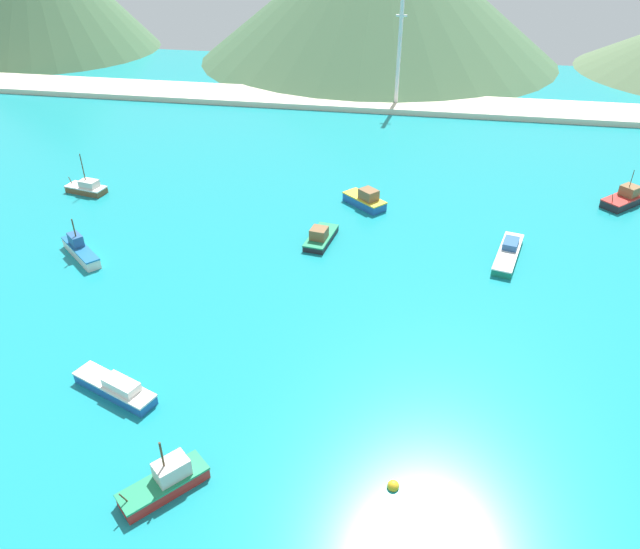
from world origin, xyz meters
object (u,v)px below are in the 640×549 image
Objects in this scene: fishing_boat_2 at (87,188)px; fishing_boat_8 at (80,250)px; fishing_boat_0 at (321,237)px; fishing_boat_3 at (508,253)px; fishing_boat_4 at (625,198)px; fishing_boat_6 at (116,388)px; fishing_boat_1 at (166,481)px; radio_tower at (399,52)px; buoy_1 at (393,486)px; fishing_boat_7 at (365,200)px.

fishing_boat_8 is (9.37, -19.24, 0.14)m from fishing_boat_2.
fishing_boat_0 is 1.12× the size of fishing_boat_2.
fishing_boat_3 is 28.09m from fishing_boat_4.
fishing_boat_6 is at bearing -58.71° from fishing_boat_2.
fishing_boat_1 is 0.30× the size of radio_tower.
fishing_boat_1 is 7.17× the size of buoy_1.
fishing_boat_3 is (30.88, 43.53, -0.29)m from fishing_boat_1.
fishing_boat_6 is 29.19m from fishing_boat_8.
fishing_boat_6 is (-14.40, -33.57, -0.02)m from fishing_boat_0.
fishing_boat_8 reaches higher than fishing_boat_3.
fishing_boat_6 is at bearing -113.22° from fishing_boat_0.
fishing_boat_1 is 1.02× the size of fishing_boat_2.
fishing_boat_7 is (10.10, 55.93, 0.08)m from fishing_boat_1.
fishing_boat_4 reaches higher than fishing_boat_7.
fishing_boat_1 is at bearing -96.82° from fishing_boat_0.
fishing_boat_2 is 73.04m from buoy_1.
fishing_boat_4 is 68.26m from buoy_1.
radio_tower is at bearing 84.76° from fishing_boat_0.
fishing_boat_8 reaches higher than fishing_boat_6.
radio_tower reaches higher than fishing_boat_4.
fishing_boat_4 is at bearing 42.16° from fishing_boat_6.
fishing_boat_3 is at bearing 72.65° from buoy_1.
fishing_boat_4 is 1.08× the size of fishing_boat_7.
fishing_boat_2 is 0.73× the size of fishing_boat_6.
fishing_boat_2 is 21.40m from fishing_boat_8.
fishing_boat_7 reaches higher than fishing_boat_6.
buoy_1 is (-32.00, -60.28, -0.82)m from fishing_boat_4.
fishing_boat_4 reaches higher than fishing_boat_0.
fishing_boat_4 is 41.03m from fishing_boat_7.
fishing_boat_3 is at bearing -30.82° from fishing_boat_7.
radio_tower is at bearing 131.18° from fishing_boat_4.
fishing_boat_2 is at bearing 123.80° from fishing_boat_1.
radio_tower is (-39.21, 44.82, 11.23)m from fishing_boat_4.
fishing_boat_4 is at bearing 21.50° from fishing_boat_8.
fishing_boat_0 reaches higher than fishing_boat_6.
fishing_boat_2 is 0.88× the size of fishing_boat_4.
fishing_boat_4 reaches higher than buoy_1.
fishing_boat_1 reaches higher than fishing_boat_7.
fishing_boat_2 reaches higher than buoy_1.
fishing_boat_3 is at bearing -73.13° from radio_tower.
buoy_1 is at bearing -107.35° from fishing_boat_3.
radio_tower is (11.16, 108.58, 11.22)m from fishing_boat_1.
fishing_boat_1 is at bearing -169.29° from buoy_1.
fishing_boat_2 is 73.48m from radio_tower.
fishing_boat_2 reaches higher than fishing_boat_8.
fishing_boat_0 is 0.70× the size of fishing_boat_3.
radio_tower is (-7.21, 105.10, 12.05)m from buoy_1.
radio_tower reaches higher than fishing_boat_3.
fishing_boat_3 is 24.20m from fishing_boat_7.
fishing_boat_6 is (26.19, -43.09, -0.07)m from fishing_boat_2.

